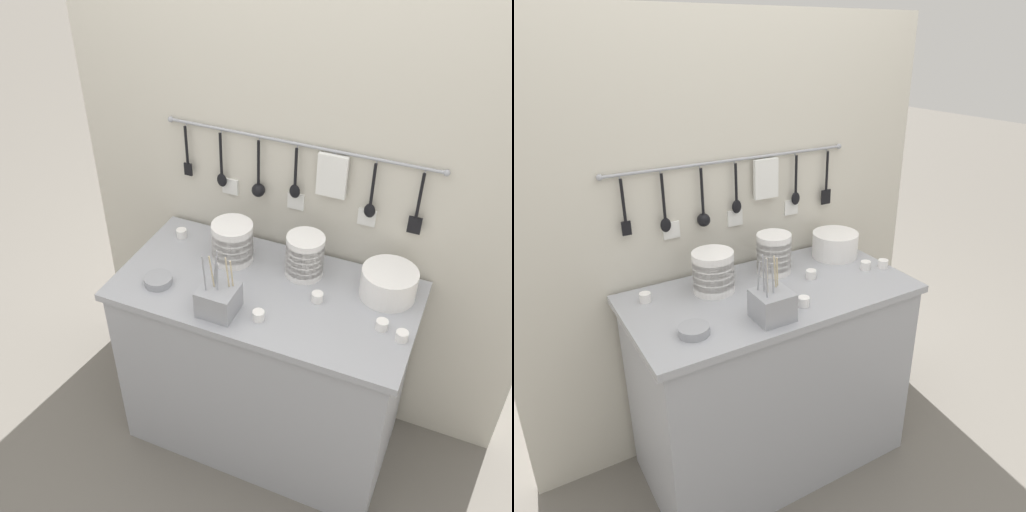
# 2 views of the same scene
# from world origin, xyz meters

# --- Properties ---
(ground_plane) EXTENTS (20.00, 20.00, 0.00)m
(ground_plane) POSITION_xyz_m (0.00, 0.00, 0.00)
(ground_plane) COLOR #666059
(counter) EXTENTS (1.17, 0.59, 0.87)m
(counter) POSITION_xyz_m (0.00, 0.00, 0.44)
(counter) COLOR #9EA0A8
(counter) RESTS_ON ground
(back_wall) EXTENTS (1.97, 0.09, 1.93)m
(back_wall) POSITION_xyz_m (0.00, 0.33, 0.97)
(back_wall) COLOR beige
(back_wall) RESTS_ON ground
(bowl_stack_wide_centre) EXTENTS (0.17, 0.17, 0.17)m
(bowl_stack_wide_centre) POSITION_xyz_m (-0.20, 0.12, 0.96)
(bowl_stack_wide_centre) COLOR white
(bowl_stack_wide_centre) RESTS_ON counter
(bowl_stack_back_corner) EXTENTS (0.15, 0.15, 0.18)m
(bowl_stack_back_corner) POSITION_xyz_m (0.10, 0.15, 0.96)
(bowl_stack_back_corner) COLOR white
(bowl_stack_back_corner) RESTS_ON counter
(plate_stack) EXTENTS (0.21, 0.21, 0.12)m
(plate_stack) POSITION_xyz_m (0.44, 0.15, 0.93)
(plate_stack) COLOR white
(plate_stack) RESTS_ON counter
(steel_mixing_bowl) EXTENTS (0.11, 0.11, 0.03)m
(steel_mixing_bowl) POSITION_xyz_m (-0.40, -0.14, 0.89)
(steel_mixing_bowl) COLOR #93969E
(steel_mixing_bowl) RESTS_ON counter
(cutlery_caddy) EXTENTS (0.13, 0.13, 0.26)m
(cutlery_caddy) POSITION_xyz_m (-0.11, -0.19, 0.93)
(cutlery_caddy) COLOR #93969E
(cutlery_caddy) RESTS_ON counter
(cup_mid_row) EXTENTS (0.04, 0.04, 0.04)m
(cup_mid_row) POSITION_xyz_m (0.21, 0.01, 0.89)
(cup_mid_row) COLOR white
(cup_mid_row) RESTS_ON counter
(cup_back_right) EXTENTS (0.04, 0.04, 0.04)m
(cup_back_right) POSITION_xyz_m (-0.47, 0.17, 0.89)
(cup_back_right) COLOR white
(cup_back_right) RESTS_ON counter
(cup_beside_plates) EXTENTS (0.04, 0.04, 0.04)m
(cup_beside_plates) POSITION_xyz_m (0.46, -0.04, 0.89)
(cup_beside_plates) COLOR white
(cup_beside_plates) RESTS_ON counter
(cup_edge_near) EXTENTS (0.04, 0.04, 0.04)m
(cup_edge_near) POSITION_xyz_m (0.54, -0.07, 0.89)
(cup_edge_near) COLOR white
(cup_edge_near) RESTS_ON counter
(cup_front_right) EXTENTS (0.04, 0.04, 0.04)m
(cup_front_right) POSITION_xyz_m (0.04, -0.17, 0.89)
(cup_front_right) COLOR white
(cup_front_right) RESTS_ON counter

